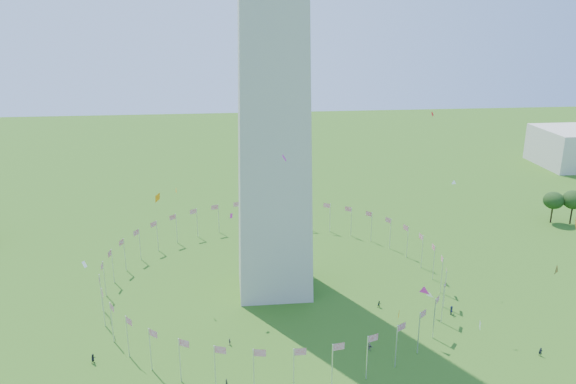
% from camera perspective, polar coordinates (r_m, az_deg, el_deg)
% --- Properties ---
extents(flag_ring, '(80.24, 80.24, 9.00)m').
position_cam_1_polar(flag_ring, '(137.12, -1.41, -8.00)').
color(flag_ring, silver).
rests_on(flag_ring, ground).
extents(kites_aloft, '(103.78, 70.51, 37.11)m').
position_cam_1_polar(kites_aloft, '(112.93, 10.08, -6.55)').
color(kites_aloft, '#CC2699').
rests_on(kites_aloft, ground).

